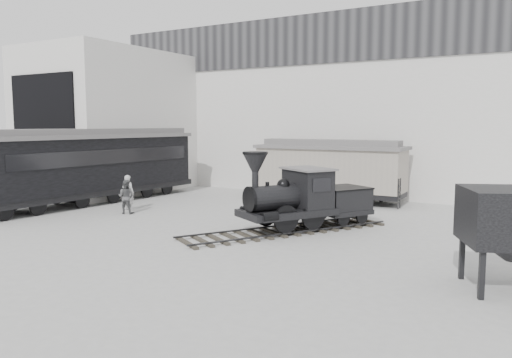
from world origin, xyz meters
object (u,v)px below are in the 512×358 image
Objects in this scene: visitor_b at (126,197)px; passenger_coach at (92,165)px; locomotive at (301,202)px; visitor_a at (128,192)px; boxcar at (330,169)px.

passenger_coach is at bearing -39.29° from visitor_b.
visitor_b is at bearing -143.80° from locomotive.
passenger_coach is 4.58m from visitor_b.
visitor_a is 1.08× the size of visitor_b.
visitor_a is at bearing -134.46° from boxcar.
passenger_coach is 3.75m from visitor_a.
boxcar is 13.33m from passenger_coach.
visitor_b is (-9.06, -0.78, -0.36)m from locomotive.
locomotive is at bearing 0.99° from passenger_coach.
locomotive reaches higher than visitor_a.
locomotive is 9.10m from visitor_b.
visitor_b is at bearing -129.32° from boxcar.
passenger_coach is at bearing -25.41° from visitor_a.
locomotive is 4.89× the size of visitor_a.
visitor_a is (-7.77, -8.00, -0.93)m from boxcar.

